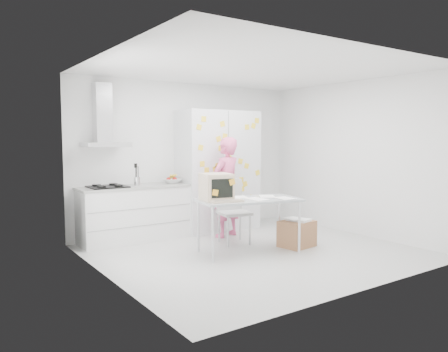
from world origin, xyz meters
TOP-DOWN VIEW (x-y plane):
  - floor at (0.00, 0.00)m, footprint 4.50×4.00m
  - walls at (0.00, 0.72)m, footprint 4.52×4.01m
  - ceiling at (0.00, 0.00)m, footprint 4.50×4.00m
  - counter_run at (-1.20, 1.70)m, footprint 1.84×0.63m
  - range_hood at (-1.65, 1.84)m, footprint 0.70×0.48m
  - tall_cabinet at (0.45, 1.67)m, footprint 1.50×0.68m
  - person at (0.23, 1.10)m, footprint 0.72×0.58m
  - desk at (-0.39, 0.13)m, footprint 1.62×1.05m
  - chair at (0.06, 0.68)m, footprint 0.55×0.55m
  - cardboard_box at (0.74, -0.12)m, footprint 0.56×0.48m

SIDE VIEW (x-z plane):
  - floor at x=0.00m, z-range -0.02..0.00m
  - cardboard_box at x=0.74m, z-range -0.01..0.44m
  - counter_run at x=-1.20m, z-range -0.17..1.11m
  - chair at x=0.06m, z-range 0.07..1.09m
  - person at x=0.23m, z-range 0.00..1.72m
  - desk at x=-0.39m, z-range 0.31..1.50m
  - tall_cabinet at x=0.45m, z-range 0.00..2.20m
  - walls at x=0.00m, z-range 0.00..2.70m
  - range_hood at x=-1.65m, z-range 1.45..2.46m
  - ceiling at x=0.00m, z-range 2.69..2.71m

